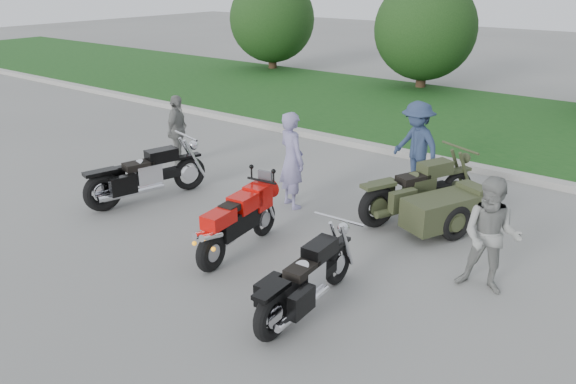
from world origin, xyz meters
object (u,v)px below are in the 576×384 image
Objects in this scene: sportbike_red at (237,220)px; cruiser_right at (304,283)px; cruiser_left at (143,177)px; person_grey at (491,236)px; person_denim at (416,145)px; person_stripe at (292,160)px; person_back at (178,131)px; cruiser_sidecar at (432,202)px.

sportbike_red is 0.91× the size of cruiser_right.
sportbike_red is 2.89m from cruiser_left.
person_denim reaches higher than person_grey.
sportbike_red is 1.12× the size of person_denim.
person_stripe reaches higher than cruiser_right.
sportbike_red is 3.67m from person_grey.
sportbike_red is 2.10m from person_stripe.
cruiser_right is 1.22× the size of person_stripe.
person_back is (-5.75, 3.07, 0.36)m from cruiser_right.
sportbike_red is at bearing 5.27° from cruiser_left.
person_grey reaches higher than sportbike_red.
person_grey is (6.28, 0.79, 0.33)m from cruiser_left.
cruiser_left is 5.36m from person_denim.
sportbike_red is at bearing -147.43° from person_back.
cruiser_right is 0.92× the size of cruiser_sidecar.
cruiser_left is 1.53× the size of person_back.
person_back is at bearing 17.16° from person_stripe.
cruiser_sidecar is 1.47× the size of person_grey.
sportbike_red is at bearing -80.76° from person_denim.
person_stripe reaches higher than person_denim.
person_stripe is at bearing 160.41° from person_grey.
cruiser_left is 6.34m from person_grey.
cruiser_right is 3.56m from person_stripe.
cruiser_right is 1.24× the size of person_denim.
cruiser_right is 6.53m from person_back.
person_back reaches higher than cruiser_sidecar.
person_stripe is (-2.45, -0.70, 0.44)m from cruiser_sidecar.
person_back is (-4.85, -1.93, -0.09)m from person_denim.
cruiser_sidecar is 1.97m from person_denim.
person_grey reaches higher than cruiser_left.
person_back reaches higher than sportbike_red.
person_denim reaches higher than person_back.
cruiser_left is 5.31m from cruiser_sidecar.
sportbike_red is at bearing 126.53° from person_stripe.
cruiser_right is at bearing -27.52° from sportbike_red.
sportbike_red is 0.82× the size of cruiser_left.
cruiser_sidecar is 5.95m from person_back.
person_stripe is (2.37, 1.54, 0.41)m from cruiser_left.
sportbike_red is at bearing -168.45° from person_grey.
person_grey is at bearing 21.97° from cruiser_left.
person_denim is (-2.54, 3.03, 0.07)m from person_grey.
cruiser_sidecar is at bearing -34.80° from person_denim.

